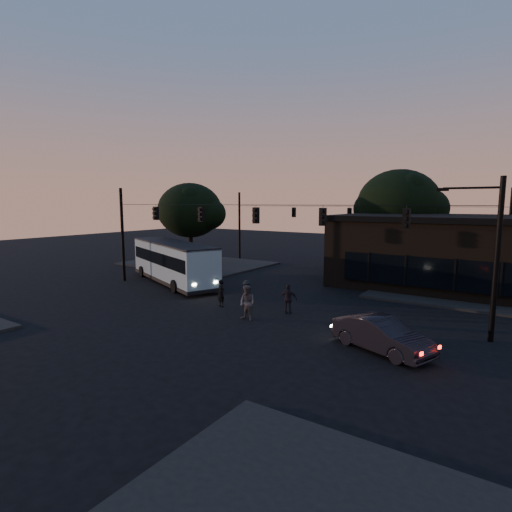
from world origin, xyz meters
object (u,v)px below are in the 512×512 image
Objects in this scene: building at (443,251)px; pedestrian_d at (247,292)px; pedestrian_c at (288,299)px; pedestrian_b at (247,303)px; pedestrian_a at (221,293)px; bus at (173,260)px; car at (381,335)px.

building reaches higher than pedestrian_d.
pedestrian_c is at bearing -162.60° from pedestrian_d.
pedestrian_c reaches higher than pedestrian_d.
pedestrian_b reaches higher than pedestrian_d.
building is at bearing 67.12° from pedestrian_a.
pedestrian_d is at bearing 8.29° from bus.
pedestrian_b is at bearing -115.07° from building.
building is at bearing 73.12° from pedestrian_b.
pedestrian_d is (-3.19, 0.41, -0.09)m from pedestrian_c.
pedestrian_d is at bearing 66.03° from pedestrian_a.
bus is at bearing -33.34° from pedestrian_c.
building is at bearing 52.99° from bus.
pedestrian_c reaches higher than car.
building is 1.32× the size of bus.
pedestrian_d is at bearing -125.96° from building.
car is 2.59× the size of pedestrian_c.
building is 20.78m from bus.
pedestrian_d reaches higher than car.
pedestrian_a is 1.08× the size of pedestrian_d.
pedestrian_b reaches higher than pedestrian_a.
bus is at bearing 10.00° from pedestrian_d.
bus is 6.07× the size of pedestrian_b.
building is 17.16m from pedestrian_b.
building reaches higher than pedestrian_c.
pedestrian_b is at bearing 42.19° from pedestrian_c.
pedestrian_a is 0.97× the size of pedestrian_c.
building is 14.53m from pedestrian_c.
pedestrian_a is (-10.22, -14.02, -1.87)m from building.
bus is 12.29m from pedestrian_c.
pedestrian_c is (-6.19, 2.93, 0.12)m from car.
building is 9.24× the size of pedestrian_a.
building is 16.15m from car.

